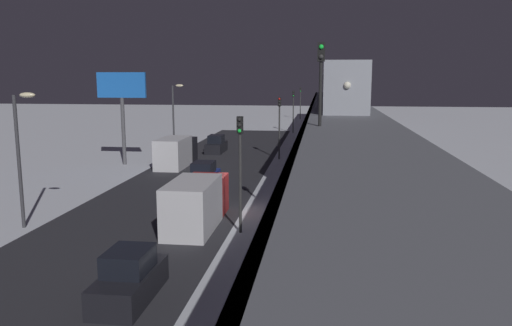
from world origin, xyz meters
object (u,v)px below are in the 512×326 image
object	(u,v)px
sedan_black	(129,279)
traffic_light_far	(293,105)
subway_train	(334,81)
box_truck	(176,152)
traffic_light_distant	(300,98)
sedan_black_3	(216,145)
traffic_light_near	(240,157)
sedan_blue	(204,177)
commercial_billboard	(122,94)
traffic_light_mid	(279,119)
delivery_van	(197,203)
rail_signal	(321,69)

from	to	relation	value
sedan_black	traffic_light_far	world-z (taller)	traffic_light_far
subway_train	box_truck	world-z (taller)	subway_train
box_truck	traffic_light_distant	size ratio (longest dim) A/B	1.16
sedan_black_3	traffic_light_near	world-z (taller)	traffic_light_near
sedan_black_3	sedan_blue	bearing A→B (deg)	98.74
sedan_blue	traffic_light_far	xyz separation A→B (m)	(-4.70, -39.70, 3.41)
traffic_light_far	commercial_billboard	world-z (taller)	commercial_billboard
sedan_blue	sedan_black	world-z (taller)	same
subway_train	traffic_light_near	world-z (taller)	subway_train
subway_train	commercial_billboard	xyz separation A→B (m)	(20.56, 21.85, -1.05)
traffic_light_near	traffic_light_mid	bearing A→B (deg)	-90.00
delivery_van	traffic_light_distant	distance (m)	75.49
subway_train	sedan_black_3	world-z (taller)	subway_train
delivery_van	box_truck	bearing A→B (deg)	-70.51
box_truck	commercial_billboard	bearing A→B (deg)	-0.67
commercial_billboard	traffic_light_distant	bearing A→B (deg)	-104.71
rail_signal	sedan_blue	size ratio (longest dim) A/B	0.89
traffic_light_distant	commercial_billboard	world-z (taller)	commercial_billboard
sedan_blue	sedan_black_3	bearing A→B (deg)	98.74
sedan_black_3	box_truck	xyz separation A→B (m)	(2.00, 9.20, 0.55)
sedan_blue	box_truck	xyz separation A→B (m)	(4.80, -9.01, 0.56)
sedan_black	delivery_van	xyz separation A→B (m)	(-0.20, -9.95, 0.55)
sedan_black	traffic_light_mid	size ratio (longest dim) A/B	0.67
box_truck	sedan_black	bearing A→B (deg)	102.75
sedan_black_3	box_truck	bearing A→B (deg)	77.74
box_truck	traffic_light_near	xyz separation A→B (m)	(-9.50, 20.26, 2.85)
sedan_blue	sedan_black	size ratio (longest dim) A/B	1.06
sedan_black	commercial_billboard	bearing A→B (deg)	112.03
delivery_van	traffic_light_mid	world-z (taller)	traffic_light_mid
commercial_billboard	subway_train	bearing A→B (deg)	-133.25
rail_signal	traffic_light_distant	world-z (taller)	rail_signal
traffic_light_distant	traffic_light_far	bearing A→B (deg)	90.00
rail_signal	delivery_van	size ratio (longest dim) A/B	0.54
traffic_light_distant	box_truck	bearing A→B (deg)	80.40
delivery_van	traffic_light_near	bearing A→B (deg)	158.96
sedan_black	traffic_light_distant	world-z (taller)	traffic_light_distant
traffic_light_near	traffic_light_distant	size ratio (longest dim) A/B	1.00
sedan_black	traffic_light_far	distance (m)	60.03
subway_train	delivery_van	bearing A→B (deg)	78.29
sedan_blue	rail_signal	bearing A→B (deg)	-55.46
sedan_black_3	traffic_light_mid	xyz separation A→B (m)	(-7.50, 3.99, 3.40)
traffic_light_far	traffic_light_distant	size ratio (longest dim) A/B	1.00
traffic_light_near	traffic_light_mid	size ratio (longest dim) A/B	1.00
box_truck	subway_train	bearing A→B (deg)	-124.97
sedan_blue	delivery_van	distance (m)	10.42
sedan_black	sedan_blue	bearing A→B (deg)	95.10
sedan_black	box_truck	size ratio (longest dim) A/B	0.58
traffic_light_mid	rail_signal	bearing A→B (deg)	98.83
subway_train	traffic_light_mid	size ratio (longest dim) A/B	11.57
subway_train	sedan_blue	bearing A→B (deg)	71.20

